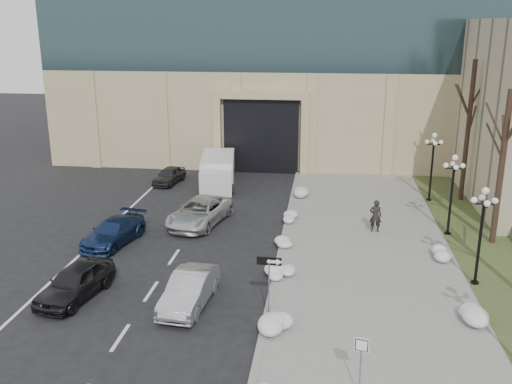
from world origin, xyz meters
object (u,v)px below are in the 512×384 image
car_a (75,282)px  box_truck (218,172)px  car_e (169,175)px  lamppost_b (482,223)px  keep_sign (361,355)px  lamppost_c (452,184)px  lamppost_d (433,158)px  pedestrian (375,216)px  car_b (190,290)px  car_d (200,212)px  car_c (114,232)px  one_way_sign (273,269)px

car_a → box_truck: box_truck is taller
car_e → lamppost_b: lamppost_b is taller
keep_sign → lamppost_c: 16.72m
lamppost_b → lamppost_d: same height
pedestrian → lamppost_c: lamppost_c is taller
pedestrian → lamppost_b: bearing=122.6°
car_a → lamppost_d: bearing=53.6°
lamppost_b → lamppost_d: 13.00m
car_e → pedestrian: (14.70, -8.94, 0.45)m
lamppost_c → lamppost_d: size_ratio=1.00×
keep_sign → lamppost_d: 22.91m
car_e → keep_sign: 27.70m
car_b → car_d: car_d is taller
car_c → car_d: (4.03, 3.70, 0.08)m
car_b → keep_sign: (6.96, -5.57, 0.90)m
car_a → lamppost_b: (17.91, 3.49, 2.32)m
car_a → lamppost_b: 18.39m
car_a → one_way_sign: 9.07m
keep_sign → car_c: bearing=150.3°
car_d → car_e: car_d is taller
car_c → keep_sign: size_ratio=2.13×
car_e → box_truck: size_ratio=0.53×
car_a → lamppost_b: size_ratio=0.93×
car_a → lamppost_d: size_ratio=0.93×
lamppost_d → car_e: bearing=173.1°
car_d → one_way_sign: bearing=-51.5°
car_d → box_truck: (-0.53, 8.58, 0.27)m
box_truck → lamppost_b: 21.52m
keep_sign → lamppost_c: size_ratio=0.47×
one_way_sign → keep_sign: (3.26, -4.67, -0.69)m
pedestrian → lamppost_b: size_ratio=0.40×
lamppost_b → car_a: bearing=-169.0°
car_b → lamppost_d: size_ratio=0.93×
car_d → lamppost_c: size_ratio=1.16×
car_d → car_e: size_ratio=1.50×
car_b → one_way_sign: (3.69, -0.90, 1.59)m
lamppost_c → keep_sign: bearing=-110.2°
lamppost_b → pedestrian: bearing=123.1°
keep_sign → lamppost_b: size_ratio=0.47×
pedestrian → box_truck: box_truck is taller
car_b → pedestrian: (8.59, 9.90, 0.34)m
car_c → car_e: 12.34m
car_c → car_d: size_ratio=0.85×
box_truck → one_way_sign: size_ratio=2.50×
pedestrian → car_a: bearing=34.9°
box_truck → lamppost_c: bearing=-38.1°
lamppost_c → pedestrian: bearing=-177.7°
pedestrian → box_truck: size_ratio=0.27×
car_c → pedestrian: 14.84m
car_a → car_e: (-0.92, 18.77, -0.13)m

